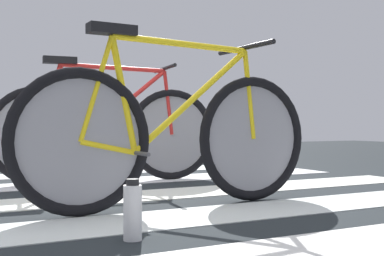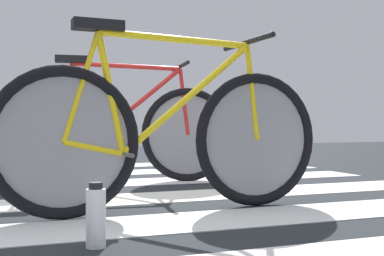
{
  "view_description": "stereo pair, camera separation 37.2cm",
  "coord_description": "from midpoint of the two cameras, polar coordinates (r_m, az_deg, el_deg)",
  "views": [
    {
      "loc": [
        -0.72,
        -2.62,
        0.47
      ],
      "look_at": [
        0.61,
        -0.04,
        0.44
      ],
      "focal_mm": 46.88,
      "sensor_mm": 36.0,
      "label": 1
    },
    {
      "loc": [
        -0.35,
        -2.62,
        0.47
      ],
      "look_at": [
        0.61,
        -0.04,
        0.44
      ],
      "focal_mm": 46.88,
      "sensor_mm": 36.0,
      "label": 2
    }
  ],
  "objects": [
    {
      "name": "ground",
      "position": [
        2.71,
        -15.81,
        -9.17
      ],
      "size": [
        18.0,
        14.0,
        0.02
      ],
      "color": "#21272A"
    },
    {
      "name": "crosswalk_markings",
      "position": [
        2.59,
        -16.57,
        -9.38
      ],
      "size": [
        5.38,
        5.76,
        0.0
      ],
      "color": "silver",
      "rests_on": "ground"
    },
    {
      "name": "bicycle_2_of_2",
      "position": [
        3.79,
        -12.31,
        -0.4
      ],
      "size": [
        1.73,
        0.52,
        0.93
      ],
      "rotation": [
        0.0,
        0.0,
        -0.12
      ],
      "color": "black",
      "rests_on": "ground"
    },
    {
      "name": "water_bottle",
      "position": [
        1.89,
        -12.13,
        -9.68
      ],
      "size": [
        0.07,
        0.07,
        0.23
      ],
      "color": "white",
      "rests_on": "ground"
    },
    {
      "name": "bicycle_1_of_2",
      "position": [
        2.56,
        -5.78,
        -0.83
      ],
      "size": [
        1.74,
        0.52,
        0.93
      ],
      "rotation": [
        0.0,
        0.0,
        0.04
      ],
      "color": "black",
      "rests_on": "ground"
    }
  ]
}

